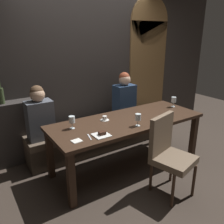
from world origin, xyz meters
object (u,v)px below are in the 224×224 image
Objects in this scene: wine_glass_near_right at (174,100)px; dessert_plate at (102,134)px; wine_glass_end_left at (72,120)px; wine_glass_near_left at (138,117)px; banquette_bench at (102,135)px; diner_redhead at (39,114)px; wine_bottle_pale_label at (1,95)px; diner_bearded at (124,97)px; espresso_cup at (105,119)px; fork_on_table at (90,137)px; dining_table at (128,125)px; chair_near_side at (168,151)px.

wine_glass_near_right is 0.86× the size of dessert_plate.
wine_glass_near_left is at bearing -27.13° from wine_glass_end_left.
diner_redhead is at bearing -179.12° from banquette_bench.
banquette_bench is 1.69m from wine_bottle_pale_label.
banquette_bench is 0.77m from diner_bearded.
wine_bottle_pale_label is (-1.43, 0.32, 0.84)m from banquette_bench.
wine_glass_near_right is (0.98, -0.64, 0.62)m from banquette_bench.
wine_glass_end_left reaches higher than espresso_cup.
wine_glass_end_left is at bearing -54.00° from wine_bottle_pale_label.
wine_glass_near_right reaches higher than fork_on_table.
dessert_plate is (-0.58, -0.96, 0.53)m from banquette_bench.
banquette_bench is at bearing -176.56° from diner_bearded.
dining_table is 0.76m from fork_on_table.
dining_table is 0.73m from chair_near_side.
fork_on_table is (-0.72, -0.22, 0.09)m from dining_table.
fork_on_table is at bearing -80.66° from wine_glass_end_left.
fork_on_table is (-1.19, -0.95, -0.09)m from diner_bearded.
wine_glass_end_left is 0.96× the size of fork_on_table.
wine_glass_near_right is (0.51, -0.66, 0.02)m from diner_bearded.
wine_glass_near_left is at bearing -162.37° from wine_glass_near_right.
espresso_cup is (0.49, 0.02, -0.09)m from wine_glass_end_left.
wine_glass_end_left is 1.37× the size of espresso_cup.
banquette_bench is 1.28m from fork_on_table.
diner_bearded is 4.94× the size of wine_glass_near_left.
fork_on_table reaches higher than banquette_bench.
banquette_bench is 1.18m from diner_redhead.
diner_redhead is 1.50m from diner_bearded.
wine_glass_end_left is at bearing 112.91° from fork_on_table.
dining_table is at bearing -9.41° from wine_glass_end_left.
wine_glass_end_left is (-0.78, -0.57, 0.62)m from banquette_bench.
espresso_cup is at bearing 53.95° from fork_on_table.
banquette_bench is 20.83× the size of espresso_cup.
diner_redhead reaches higher than dining_table.
diner_redhead is at bearing 146.22° from dining_table.
diner_redhead is 0.96m from fork_on_table.
dining_table is at bearing -90.00° from banquette_bench.
wine_glass_end_left is (0.24, -0.56, 0.04)m from diner_redhead.
diner_redhead is at bearing 115.36° from dessert_plate.
wine_glass_end_left reaches higher than fork_on_table.
diner_bearded reaches higher than espresso_cup.
dining_table is at bearing -33.78° from diner_redhead.
chair_near_side is at bearing -35.88° from dessert_plate.
banquette_bench is 14.71× the size of fork_on_table.
dessert_plate is (-1.05, -0.98, -0.08)m from diner_bearded.
diner_redhead is at bearing 162.78° from wine_glass_near_right.
wine_glass_near_left reaches higher than espresso_cup.
dessert_plate is (-0.29, -0.40, -0.01)m from espresso_cup.
chair_near_side is at bearing -105.53° from diner_bearded.
wine_glass_near_right is 0.96× the size of fork_on_table.
banquette_bench is 0.82m from espresso_cup.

